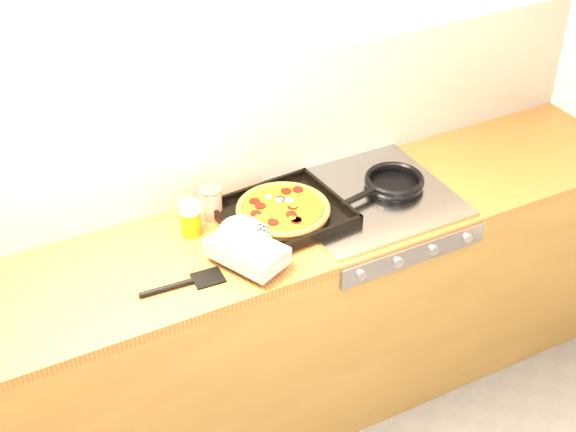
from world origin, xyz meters
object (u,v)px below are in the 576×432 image
pizza_on_tray (272,220)px  tomato_can (211,203)px  juice_glass (191,218)px  frying_pan (393,182)px

pizza_on_tray → tomato_can: tomato_can is taller
pizza_on_tray → juice_glass: (-0.26, 0.12, 0.02)m
juice_glass → pizza_on_tray: bearing=-24.6°
pizza_on_tray → frying_pan: bearing=2.4°
frying_pan → pizza_on_tray: bearing=-177.6°
pizza_on_tray → frying_pan: size_ratio=1.46×
frying_pan → juice_glass: size_ratio=3.09×
frying_pan → juice_glass: 0.79m
frying_pan → juice_glass: (-0.78, 0.10, 0.03)m
pizza_on_tray → juice_glass: 0.28m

